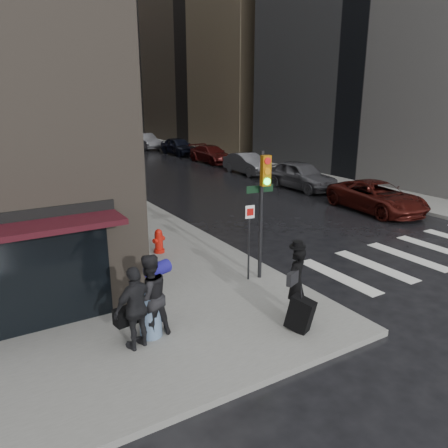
{
  "coord_description": "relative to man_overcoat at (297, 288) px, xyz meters",
  "views": [
    {
      "loc": [
        -5.62,
        -7.49,
        5.18
      ],
      "look_at": [
        1.17,
        3.71,
        1.3
      ],
      "focal_mm": 35.0,
      "sensor_mm": 36.0,
      "label": 1
    }
  ],
  "objects": [
    {
      "name": "parked_car_0",
      "position": [
        10.0,
        6.13,
        -0.26
      ],
      "size": [
        2.73,
        5.14,
        1.37
      ],
      "primitive_type": "imported",
      "rotation": [
        0.0,
        0.0,
        -0.09
      ],
      "color": "#3E100C",
      "rests_on": "ground"
    },
    {
      "name": "ground",
      "position": [
        -0.54,
        0.53,
        -0.95
      ],
      "size": [
        140.0,
        140.0,
        0.0
      ],
      "primitive_type": "plane",
      "color": "black",
      "rests_on": "ground"
    },
    {
      "name": "sidewalk_left",
      "position": [
        -0.54,
        27.53,
        -0.87
      ],
      "size": [
        4.0,
        50.0,
        0.15
      ],
      "primitive_type": "cube",
      "color": "slate",
      "rests_on": "ground"
    },
    {
      "name": "traffic_light",
      "position": [
        0.68,
        2.36,
        1.53
      ],
      "size": [
        0.9,
        0.47,
        3.61
      ],
      "rotation": [
        0.0,
        0.0,
        -0.13
      ],
      "color": "black",
      "rests_on": "ground"
    },
    {
      "name": "man_greycoat",
      "position": [
        -3.53,
        0.8,
        0.09
      ],
      "size": [
        1.12,
        0.69,
        1.78
      ],
      "rotation": [
        0.0,
        0.0,
        3.4
      ],
      "color": "black",
      "rests_on": "ground"
    },
    {
      "name": "sidewalk_right",
      "position": [
        12.96,
        27.53,
        -0.87
      ],
      "size": [
        3.0,
        50.0,
        0.15
      ],
      "primitive_type": "cube",
      "color": "slate",
      "rests_on": "ground"
    },
    {
      "name": "parked_car_4",
      "position": [
        10.85,
        28.93,
        -0.19
      ],
      "size": [
        2.03,
        4.54,
        1.52
      ],
      "primitive_type": "imported",
      "rotation": [
        0.0,
        0.0,
        0.05
      ],
      "color": "black",
      "rests_on": "ground"
    },
    {
      "name": "bldg_distant",
      "position": [
        5.46,
        78.53,
        15.05
      ],
      "size": [
        40.0,
        12.0,
        32.0
      ],
      "primitive_type": "cube",
      "color": "gray",
      "rests_on": "ground"
    },
    {
      "name": "parked_car_2",
      "position": [
        10.57,
        17.53,
        -0.26
      ],
      "size": [
        1.49,
        4.2,
        1.38
      ],
      "primitive_type": "imported",
      "rotation": [
        0.0,
        0.0,
        -0.01
      ],
      "color": "#535459",
      "rests_on": "ground"
    },
    {
      "name": "bldg_right_far",
      "position": [
        25.46,
        58.53,
        11.55
      ],
      "size": [
        22.0,
        20.0,
        25.0
      ],
      "primitive_type": "cube",
      "color": "gray",
      "rests_on": "ground"
    },
    {
      "name": "man_jeans",
      "position": [
        -3.16,
        1.07,
        0.14
      ],
      "size": [
        1.37,
        0.85,
        1.87
      ],
      "rotation": [
        0.0,
        0.0,
        3.3
      ],
      "color": "black",
      "rests_on": "ground"
    },
    {
      "name": "crosswalk",
      "position": [
        6.96,
        1.53,
        -0.94
      ],
      "size": [
        8.5,
        3.0,
        0.01
      ],
      "color": "silver",
      "rests_on": "ground"
    },
    {
      "name": "parked_car_5",
      "position": [
        9.94,
        34.63,
        -0.19
      ],
      "size": [
        1.78,
        4.66,
        1.52
      ],
      "primitive_type": "imported",
      "rotation": [
        0.0,
        0.0,
        0.04
      ],
      "color": "#515156",
      "rests_on": "ground"
    },
    {
      "name": "man_overcoat",
      "position": [
        0.0,
        0.0,
        0.0
      ],
      "size": [
        0.96,
        1.25,
        1.91
      ],
      "rotation": [
        0.0,
        0.0,
        3.53
      ],
      "color": "black",
      "rests_on": "ground"
    },
    {
      "name": "parked_car_3",
      "position": [
        10.98,
        23.23,
        -0.28
      ],
      "size": [
        2.13,
        4.7,
        1.33
      ],
      "primitive_type": "imported",
      "rotation": [
        0.0,
        0.0,
        0.06
      ],
      "color": "#3F0D0C",
      "rests_on": "ground"
    },
    {
      "name": "fire_hydrant",
      "position": [
        -0.92,
        5.84,
        -0.44
      ],
      "size": [
        0.47,
        0.35,
        0.81
      ],
      "rotation": [
        0.0,
        0.0,
        0.37
      ],
      "color": "#B7150B",
      "rests_on": "ground"
    },
    {
      "name": "parked_car_1",
      "position": [
        10.34,
        11.83,
        -0.16
      ],
      "size": [
        2.1,
        4.74,
        1.59
      ],
      "primitive_type": "imported",
      "rotation": [
        0.0,
        0.0,
        0.05
      ],
      "color": "#525258",
      "rests_on": "ground"
    }
  ]
}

